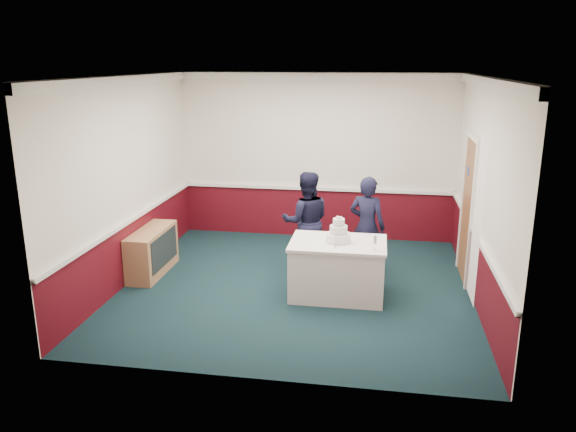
% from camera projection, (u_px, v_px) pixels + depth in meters
% --- Properties ---
extents(ground, '(5.00, 5.00, 0.00)m').
position_uv_depth(ground, '(296.00, 287.00, 8.22)').
color(ground, black).
rests_on(ground, ground).
extents(room_shell, '(5.00, 5.00, 3.00)m').
position_uv_depth(room_shell, '(308.00, 147.00, 8.26)').
color(room_shell, silver).
rests_on(room_shell, ground).
extents(sideboard, '(0.41, 1.20, 0.70)m').
position_uv_depth(sideboard, '(152.00, 252.00, 8.66)').
color(sideboard, tan).
rests_on(sideboard, ground).
extents(cake_table, '(1.32, 0.92, 0.79)m').
position_uv_depth(cake_table, '(338.00, 268.00, 7.83)').
color(cake_table, white).
rests_on(cake_table, ground).
extents(wedding_cake, '(0.35, 0.35, 0.36)m').
position_uv_depth(wedding_cake, '(338.00, 234.00, 7.70)').
color(wedding_cake, white).
rests_on(wedding_cake, cake_table).
extents(cake_knife, '(0.07, 0.22, 0.00)m').
position_uv_depth(cake_knife, '(335.00, 246.00, 7.54)').
color(cake_knife, silver).
rests_on(cake_knife, cake_table).
extents(champagne_flute, '(0.05, 0.05, 0.21)m').
position_uv_depth(champagne_flute, '(375.00, 240.00, 7.35)').
color(champagne_flute, silver).
rests_on(champagne_flute, cake_table).
extents(person_man, '(0.87, 0.73, 1.57)m').
position_uv_depth(person_man, '(306.00, 221.00, 8.71)').
color(person_man, black).
rests_on(person_man, ground).
extents(person_woman, '(0.66, 0.54, 1.55)m').
position_uv_depth(person_woman, '(367.00, 226.00, 8.49)').
color(person_woman, black).
rests_on(person_woman, ground).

